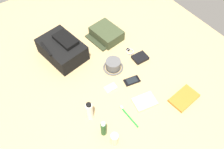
% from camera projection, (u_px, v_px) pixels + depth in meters
% --- Properties ---
extents(ground_plane, '(2.64, 2.02, 0.02)m').
position_uv_depth(ground_plane, '(112.00, 79.00, 1.71)').
color(ground_plane, tan).
rests_on(ground_plane, ground).
extents(backpack, '(0.38, 0.29, 0.16)m').
position_uv_depth(backpack, '(62.00, 49.00, 1.78)').
color(backpack, black).
rests_on(backpack, ground_plane).
extents(toiletry_pouch, '(0.26, 0.25, 0.09)m').
position_uv_depth(toiletry_pouch, '(106.00, 34.00, 1.92)').
color(toiletry_pouch, '#384228').
rests_on(toiletry_pouch, ground_plane).
extents(bucket_hat, '(0.15, 0.15, 0.08)m').
position_uv_depth(bucket_hat, '(113.00, 65.00, 1.73)').
color(bucket_hat, '#575757').
rests_on(bucket_hat, ground_plane).
extents(lotion_bottle, '(0.05, 0.05, 0.11)m').
position_uv_depth(lotion_bottle, '(114.00, 139.00, 1.38)').
color(lotion_bottle, beige).
rests_on(lotion_bottle, ground_plane).
extents(shampoo_bottle, '(0.04, 0.04, 0.13)m').
position_uv_depth(shampoo_bottle, '(103.00, 129.00, 1.40)').
color(shampoo_bottle, '#19471E').
rests_on(shampoo_bottle, ground_plane).
extents(toothpaste_tube, '(0.04, 0.04, 0.16)m').
position_uv_depth(toothpaste_tube, '(90.00, 111.00, 1.46)').
color(toothpaste_tube, white).
rests_on(toothpaste_tube, ground_plane).
extents(paperback_novel, '(0.14, 0.21, 0.02)m').
position_uv_depth(paperback_novel, '(184.00, 98.00, 1.59)').
color(paperback_novel, orange).
rests_on(paperback_novel, ground_plane).
extents(cell_phone, '(0.08, 0.12, 0.01)m').
position_uv_depth(cell_phone, '(132.00, 81.00, 1.68)').
color(cell_phone, black).
rests_on(cell_phone, ground_plane).
extents(media_player, '(0.06, 0.09, 0.01)m').
position_uv_depth(media_player, '(111.00, 88.00, 1.65)').
color(media_player, '#B7B7BC').
rests_on(media_player, ground_plane).
extents(wristwatch, '(0.07, 0.06, 0.01)m').
position_uv_depth(wristwatch, '(130.00, 51.00, 1.85)').
color(wristwatch, '#99999E').
rests_on(wristwatch, ground_plane).
extents(toothbrush, '(0.18, 0.02, 0.02)m').
position_uv_depth(toothbrush, '(128.00, 115.00, 1.52)').
color(toothbrush, '#198C33').
rests_on(toothbrush, ground_plane).
extents(wallet, '(0.10, 0.11, 0.02)m').
position_uv_depth(wallet, '(140.00, 58.00, 1.80)').
color(wallet, black).
rests_on(wallet, ground_plane).
extents(notepad, '(0.14, 0.17, 0.02)m').
position_uv_depth(notepad, '(145.00, 102.00, 1.58)').
color(notepad, beige).
rests_on(notepad, ground_plane).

